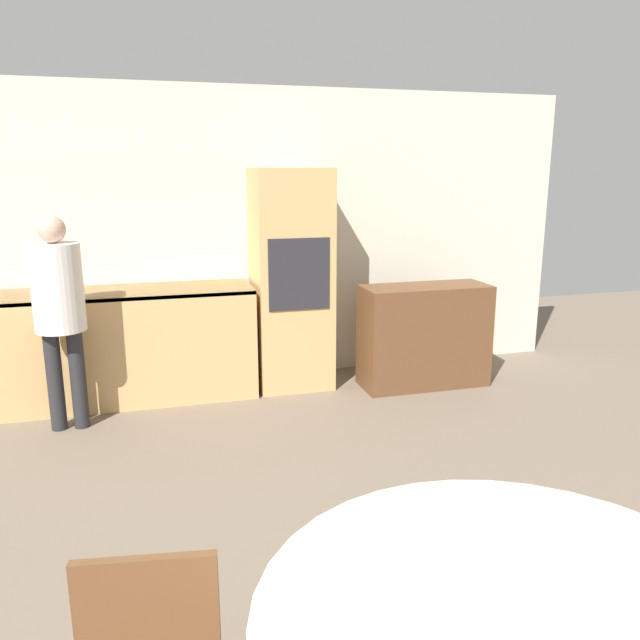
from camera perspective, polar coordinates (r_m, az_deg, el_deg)
name	(u,v)px	position (r m, az deg, el deg)	size (l,w,h in m)	color
wall_back	(242,238)	(5.68, -7.19, 7.48)	(6.24, 0.05, 2.60)	beige
kitchen_counter	(115,345)	(5.43, -18.23, -2.18)	(2.28, 0.60, 0.93)	tan
oven_unit	(291,280)	(5.47, -2.64, 3.68)	(0.65, 0.59, 1.91)	tan
sideboard	(424,336)	(5.63, 9.49, -1.43)	(1.13, 0.45, 0.91)	brown
person_standing	(59,301)	(4.85, -22.77, 1.59)	(0.36, 0.36, 1.58)	#262628
bowl_far	(533,619)	(1.80, 18.89, -24.45)	(0.14, 0.14, 0.05)	white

